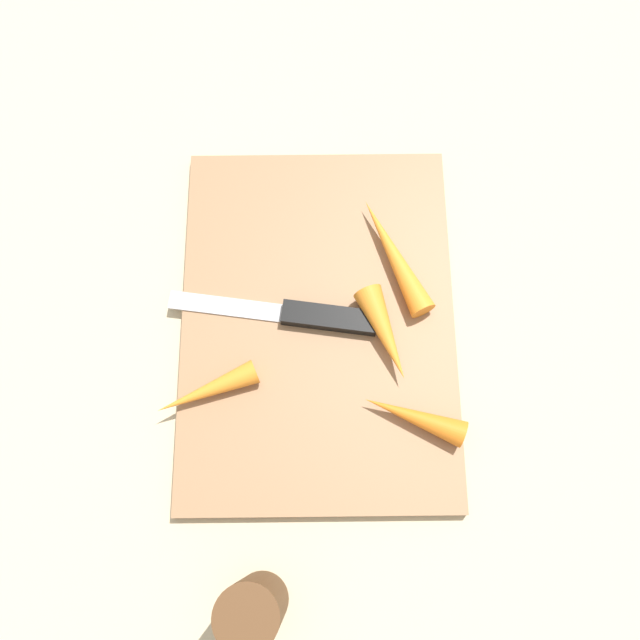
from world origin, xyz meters
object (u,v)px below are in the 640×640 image
object	(u,v)px
knife	(317,316)
carrot_short	(416,417)
carrot_long	(209,391)
carrot_shortest	(387,334)
pepper_grinder	(257,608)
carrot_longest	(396,255)
cutting_board	(320,322)

from	to	relation	value
knife	carrot_short	world-z (taller)	carrot_short
carrot_long	carrot_shortest	distance (m)	0.17
carrot_short	pepper_grinder	distance (m)	0.21
carrot_longest	pepper_grinder	size ratio (longest dim) A/B	0.97
cutting_board	carrot_long	world-z (taller)	carrot_long
carrot_longest	carrot_short	bearing A→B (deg)	160.21
carrot_long	carrot_shortest	size ratio (longest dim) A/B	1.05
cutting_board	pepper_grinder	bearing A→B (deg)	168.46
carrot_long	carrot_short	world-z (taller)	carrot_short
knife	carrot_shortest	world-z (taller)	carrot_shortest
carrot_longest	carrot_long	xyz separation A→B (m)	(-0.13, 0.18, -0.00)
knife	carrot_long	bearing A→B (deg)	44.10
cutting_board	pepper_grinder	world-z (taller)	pepper_grinder
cutting_board	knife	bearing A→B (deg)	50.98
knife	carrot_shortest	bearing A→B (deg)	170.36
cutting_board	pepper_grinder	xyz separation A→B (m)	(-0.25, 0.05, 0.06)
carrot_shortest	carrot_long	bearing A→B (deg)	-92.67
carrot_longest	carrot_shortest	distance (m)	0.08
carrot_long	pepper_grinder	bearing A→B (deg)	83.78
carrot_long	carrot_shortest	xyz separation A→B (m)	(0.05, -0.16, 0.00)
carrot_longest	carrot_short	xyz separation A→B (m)	(-0.16, -0.01, -0.00)
carrot_long	pepper_grinder	distance (m)	0.19
carrot_shortest	pepper_grinder	size ratio (longest dim) A/B	0.70
carrot_shortest	carrot_short	bearing A→B (deg)	-3.59
carrot_long	carrot_short	bearing A→B (deg)	149.94
carrot_shortest	pepper_grinder	bearing A→B (deg)	-46.31
cutting_board	carrot_long	xyz separation A→B (m)	(-0.07, 0.10, 0.02)
carrot_short	pepper_grinder	world-z (taller)	pepper_grinder
carrot_long	knife	bearing A→B (deg)	-166.23
knife	carrot_long	size ratio (longest dim) A/B	2.11
carrot_longest	carrot_shortest	size ratio (longest dim) A/B	1.40
carrot_long	carrot_shortest	bearing A→B (deg)	175.14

